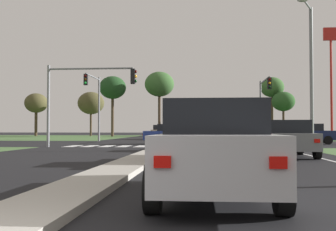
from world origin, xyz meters
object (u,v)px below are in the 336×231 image
Objects in this scene: traffic_signal_far_left at (94,96)px; street_lamp_second at (311,68)px; car_red_second at (174,132)px; car_black_fifth at (201,139)px; car_navy_third at (305,134)px; treeline_second at (91,103)px; traffic_signal_far_right at (264,98)px; fastfood_pole_sign at (331,59)px; treeline_sixth at (272,88)px; car_grey_fourth at (286,138)px; treeline_near at (36,103)px; car_blue_near at (173,134)px; treeline_fourth at (159,85)px; treeline_third at (113,88)px; traffic_signal_near_left at (83,89)px; treeline_fifth at (283,102)px; car_silver_eighth at (214,149)px; car_maroon_sixth at (205,136)px; car_beige_seventh at (162,132)px; pedestrian_at_median at (182,129)px.

street_lamp_second is (15.90, -13.53, 0.40)m from traffic_signal_far_left.
car_red_second is 50.67m from car_black_fifth.
treeline_second reaches higher than car_navy_third.
traffic_signal_far_right is at bearing -1.16° from traffic_signal_far_left.
treeline_sixth is at bearing 112.06° from fastfood_pole_sign.
treeline_near is (-30.77, 49.34, 4.59)m from car_grey_fourth.
car_blue_near is 33.18m from treeline_fourth.
treeline_third is (-19.30, 26.97, 3.60)m from traffic_signal_far_right.
car_black_fifth is (-7.83, -18.32, 0.01)m from car_navy_third.
treeline_third is at bearing 99.41° from traffic_signal_near_left.
car_navy_third is 34.31m from treeline_sixth.
car_blue_near is 0.66× the size of treeline_fifth.
street_lamp_second is 50.32m from treeline_second.
treeline_sixth reaches higher than traffic_signal_far_left.
treeline_sixth reaches higher than car_silver_eighth.
car_grey_fourth reaches higher than car_maroon_sixth.
car_grey_fourth is at bearing 22.02° from car_blue_near.
car_red_second is 0.48× the size of treeline_third.
treeline_sixth is (10.85, 51.81, 6.77)m from car_black_fifth.
car_blue_near is 11.93m from street_lamp_second.
fastfood_pole_sign is at bearing -159.92° from car_beige_seventh.
treeline_sixth is (12.87, 23.86, 6.42)m from pedestrian_at_median.
treeline_sixth is (17.38, 2.33, -0.38)m from treeline_fourth.
car_maroon_sixth is at bearing 101.14° from car_beige_seventh.
traffic_signal_near_left is at bearing -80.59° from treeline_third.
traffic_signal_near_left reaches higher than car_maroon_sixth.
treeline_sixth is (10.61, 59.10, 6.76)m from car_silver_eighth.
treeline_sixth is at bearing 4.45° from treeline_third.
car_silver_eighth is 0.49× the size of treeline_third.
treeline_fourth reaches higher than street_lamp_second.
car_maroon_sixth is 44.46m from treeline_third.
treeline_fifth is (14.19, 21.87, 4.09)m from pedestrian_at_median.
traffic_signal_far_left is at bearing 112.87° from car_black_fifth.
fastfood_pole_sign is 1.47× the size of treeline_third.
street_lamp_second is 0.88× the size of treeline_sixth.
street_lamp_second is 1.20× the size of treeline_fifth.
treeline_fifth is (6.06, 40.12, 0.64)m from street_lamp_second.
car_navy_third is at bearing 23.12° from traffic_signal_near_left.
treeline_sixth reaches higher than traffic_signal_far_right.
traffic_signal_far_left is 1.05× the size of traffic_signal_near_left.
car_silver_eighth is at bearing -106.98° from car_grey_fourth.
car_red_second is at bearing 109.60° from traffic_signal_far_right.
street_lamp_second is at bearing 47.15° from car_blue_near.
traffic_signal_near_left is 42.91m from treeline_fifth.
street_lamp_second is at bearing -108.61° from fastfood_pole_sign.
treeline_third reaches higher than car_black_fifth.
street_lamp_second is at bearing 13.73° from car_maroon_sixth.
car_beige_seventh is 19.35m from treeline_fourth.
car_grey_fourth is at bearing -100.58° from treeline_fifth.
traffic_signal_near_left is 0.86× the size of treeline_fifth.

